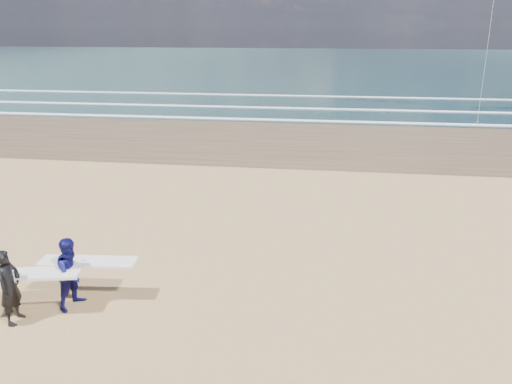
# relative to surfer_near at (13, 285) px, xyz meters

# --- Properties ---
(ocean) EXTENTS (220.00, 100.00, 0.02)m
(ocean) POSITION_rel_surfer_near_xyz_m (21.38, 71.67, -0.86)
(ocean) COLOR #172E33
(ocean) RESTS_ON ground
(surfer_near) EXTENTS (2.26, 1.15, 1.69)m
(surfer_near) POSITION_rel_surfer_near_xyz_m (0.00, 0.00, 0.00)
(surfer_near) COLOR black
(surfer_near) RESTS_ON ground
(surfer_far) EXTENTS (2.24, 1.20, 1.66)m
(surfer_far) POSITION_rel_surfer_near_xyz_m (0.98, 0.72, -0.03)
(surfer_far) COLOR #0E0E4E
(surfer_far) RESTS_ON ground
(kite_1) EXTENTS (5.44, 4.70, 11.16)m
(kite_1) POSITION_rel_surfer_near_xyz_m (17.18, 25.63, 5.17)
(kite_1) COLOR slate
(kite_1) RESTS_ON ground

